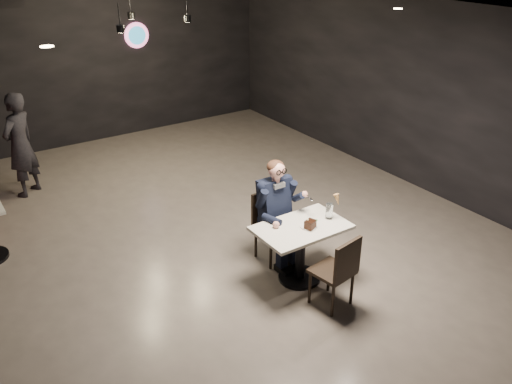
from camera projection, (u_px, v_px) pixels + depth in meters
floor at (218, 227)px, 7.91m from camera, size 9.00×9.00×0.00m
wall_sign at (137, 35)px, 10.76m from camera, size 0.50×0.06×0.50m
pendant_lights at (145, 5)px, 8.13m from camera, size 1.40×1.20×0.36m
main_table at (300, 253)px, 6.58m from camera, size 1.10×0.70×0.75m
chair_far at (274, 228)px, 6.95m from camera, size 0.42×0.46×0.92m
chair_near at (332, 270)px, 6.11m from camera, size 0.49×0.52×0.92m
seated_man at (274, 210)px, 6.84m from camera, size 0.60×0.80×1.44m
dessert_plate at (308, 226)px, 6.40m from camera, size 0.20×0.20×0.01m
cake_slice at (310, 224)px, 6.34m from camera, size 0.15×0.14×0.09m
mint_leaf at (315, 220)px, 6.35m from camera, size 0.07×0.04×0.01m
sundae_glass at (329, 211)px, 6.55m from camera, size 0.09×0.09×0.20m
wafer_cone at (337, 200)px, 6.48m from camera, size 0.09×0.09×0.14m
passerby at (20, 145)px, 8.54m from camera, size 0.73×0.70×1.69m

